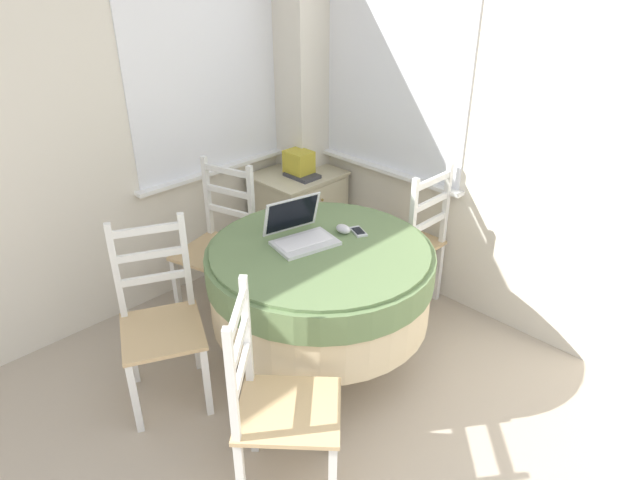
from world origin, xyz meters
The scene contains 12 objects.
corner_room_shell centered at (1.19, 1.89, 1.28)m, with size 4.32×4.84×2.55m.
round_dining_table centered at (0.99, 1.75, 0.56)m, with size 1.19×1.19×0.74m.
laptop centered at (0.97, 1.87, 0.78)m, with size 0.37×0.34×0.22m.
computer_mouse centered at (1.19, 1.77, 0.76)m, with size 0.06×0.09×0.05m.
cell_phone centered at (1.26, 1.72, 0.74)m, with size 0.10×0.13×0.01m.
dining_chair_near_back_window centered at (0.94, 2.59, 0.44)m, with size 0.51×0.49×0.96m.
dining_chair_near_right_window centered at (1.82, 1.78, 0.44)m, with size 0.39×0.43×0.96m.
dining_chair_camera_near centered at (0.29, 1.29, 0.44)m, with size 0.57×0.58×0.96m.
dining_chair_left_flank centered at (0.26, 2.14, 0.44)m, with size 0.54×0.55×0.96m.
corner_cabinet centered at (1.74, 2.71, 0.34)m, with size 0.58×0.50×0.67m.
storage_box centered at (1.72, 2.68, 0.76)m, with size 0.15×0.18×0.18m.
book_on_cabinet centered at (1.71, 2.64, 0.68)m, with size 0.16×0.23×0.02m.
Camera 1 is at (-0.82, -0.06, 2.14)m, focal length 32.00 mm.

